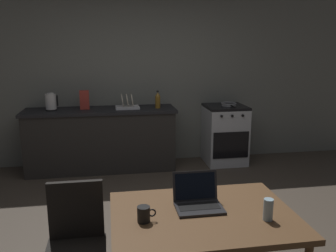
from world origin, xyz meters
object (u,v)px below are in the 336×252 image
object	(u,v)px
dish_rack	(127,105)
cereal_box	(84,100)
frying_pan	(229,104)
drinking_glass	(268,210)
bottle	(158,100)
chair	(76,239)
dining_table	(203,222)
stove_oven	(225,134)
electric_kettle	(51,102)
laptop	(198,201)
coffee_mug	(144,214)

from	to	relation	value
dish_rack	cereal_box	bearing A→B (deg)	178.11
frying_pan	drinking_glass	size ratio (longest dim) A/B	2.83
frying_pan	cereal_box	size ratio (longest dim) A/B	1.48
bottle	drinking_glass	distance (m)	3.16
chair	dining_table	bearing A→B (deg)	-22.98
bottle	dish_rack	distance (m)	0.45
dish_rack	stove_oven	bearing A→B (deg)	-0.10
frying_pan	drinking_glass	xyz separation A→B (m)	(-0.82, -3.16, -0.14)
frying_pan	drinking_glass	bearing A→B (deg)	-104.46
frying_pan	electric_kettle	bearing A→B (deg)	179.35
chair	bottle	bearing A→B (deg)	58.73
bottle	cereal_box	xyz separation A→B (m)	(-1.04, 0.07, 0.02)
drinking_glass	dish_rack	world-z (taller)	dish_rack
electric_kettle	chair	bearing A→B (deg)	-79.32
chair	electric_kettle	size ratio (longest dim) A/B	3.58
chair	drinking_glass	world-z (taller)	chair
dining_table	bottle	distance (m)	3.01
frying_pan	drinking_glass	world-z (taller)	frying_pan
electric_kettle	dish_rack	distance (m)	1.07
electric_kettle	dining_table	bearing A→B (deg)	-65.33
laptop	drinking_glass	bearing A→B (deg)	-44.39
electric_kettle	cereal_box	xyz separation A→B (m)	(0.46, 0.02, 0.02)
bottle	coffee_mug	size ratio (longest dim) A/B	2.10
frying_pan	coffee_mug	xyz separation A→B (m)	(-1.60, -3.05, -0.16)
dining_table	coffee_mug	size ratio (longest dim) A/B	10.06
electric_kettle	cereal_box	world-z (taller)	cereal_box
bottle	cereal_box	size ratio (longest dim) A/B	0.94
electric_kettle	frying_pan	size ratio (longest dim) A/B	0.62
dining_table	chair	world-z (taller)	chair
bottle	frying_pan	xyz separation A→B (m)	(1.09, 0.02, -0.10)
stove_oven	drinking_glass	size ratio (longest dim) A/B	6.32
laptop	cereal_box	distance (m)	3.11
bottle	frying_pan	distance (m)	1.09
cereal_box	dish_rack	world-z (taller)	cereal_box
laptop	frying_pan	distance (m)	3.15
cereal_box	dish_rack	xyz separation A→B (m)	(0.60, -0.02, -0.09)
frying_pan	bottle	bearing A→B (deg)	-178.93
bottle	dish_rack	world-z (taller)	bottle
electric_kettle	cereal_box	distance (m)	0.46
cereal_box	laptop	bearing A→B (deg)	-72.68
laptop	cereal_box	xyz separation A→B (m)	(-0.92, 2.95, 0.28)
dish_rack	drinking_glass	bearing A→B (deg)	-77.41
chair	drinking_glass	size ratio (longest dim) A/B	6.25
dining_table	cereal_box	distance (m)	3.22
cereal_box	dish_rack	size ratio (longest dim) A/B	0.80
coffee_mug	cereal_box	size ratio (longest dim) A/B	0.45
frying_pan	laptop	bearing A→B (deg)	-112.64
stove_oven	electric_kettle	distance (m)	2.61
cereal_box	coffee_mug	bearing A→B (deg)	-80.26
dish_rack	coffee_mug	bearing A→B (deg)	-91.34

